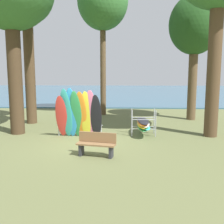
{
  "coord_description": "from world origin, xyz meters",
  "views": [
    {
      "loc": [
        1.58,
        -11.08,
        3.01
      ],
      "look_at": [
        1.11,
        1.62,
        1.1
      ],
      "focal_mm": 43.07,
      "sensor_mm": 36.0,
      "label": 1
    }
  ],
  "objects": [
    {
      "name": "lake_water",
      "position": [
        0.0,
        28.81,
        0.05
      ],
      "size": [
        80.0,
        36.0,
        0.1
      ],
      "primitive_type": "cube",
      "color": "#38607A",
      "rests_on": "ground"
    },
    {
      "name": "tree_far_right_back",
      "position": [
        0.26,
        7.73,
        7.64
      ],
      "size": [
        3.42,
        3.42,
        9.7
      ],
      "color": "brown",
      "rests_on": "ground"
    },
    {
      "name": "park_bench",
      "position": [
        0.68,
        -1.77,
        0.45
      ],
      "size": [
        1.46,
        0.7,
        0.85
      ],
      "color": "#2D2D33",
      "rests_on": "ground"
    },
    {
      "name": "board_storage_rack",
      "position": [
        2.6,
        1.57,
        0.55
      ],
      "size": [
        1.15,
        2.13,
        1.25
      ],
      "color": "#9EA0A5",
      "rests_on": "ground"
    },
    {
      "name": "leaning_board_pile",
      "position": [
        -0.4,
        0.93,
        1.08
      ],
      "size": [
        2.2,
        0.73,
        2.31
      ],
      "color": "red",
      "rests_on": "ground"
    },
    {
      "name": "ground_plane",
      "position": [
        0.0,
        0.0,
        0.0
      ],
      "size": [
        80.0,
        80.0,
        0.0
      ],
      "primitive_type": "plane",
      "color": "#60663D"
    },
    {
      "name": "tree_mid_behind",
      "position": [
        5.98,
        5.95,
        5.71
      ],
      "size": [
        3.13,
        3.13,
        7.64
      ],
      "color": "brown",
      "rests_on": "ground"
    }
  ]
}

